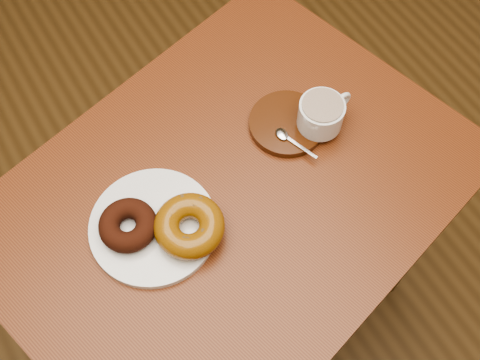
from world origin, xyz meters
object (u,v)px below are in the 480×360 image
saucer (287,124)px  coffee_cup (322,114)px  cafe_table (231,220)px  donut_plate (153,226)px

saucer → coffee_cup: size_ratio=1.29×
cafe_table → donut_plate: (-0.14, 0.01, 0.13)m
cafe_table → donut_plate: 0.19m
donut_plate → saucer: bearing=10.0°
cafe_table → coffee_cup: 0.26m
saucer → coffee_cup: (0.05, -0.03, 0.04)m
donut_plate → coffee_cup: (0.34, 0.02, 0.04)m
donut_plate → saucer: saucer is taller
cafe_table → coffee_cup: coffee_cup is taller
cafe_table → donut_plate: size_ratio=4.46×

